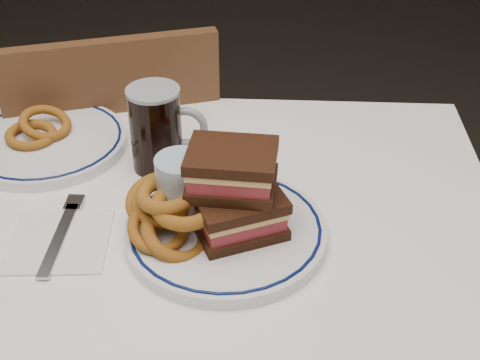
{
  "coord_description": "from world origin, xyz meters",
  "views": [
    {
      "loc": [
        0.27,
        -0.76,
        1.38
      ],
      "look_at": [
        0.23,
        0.02,
        0.84
      ],
      "focal_mm": 50.0,
      "sensor_mm": 36.0,
      "label": 1
    }
  ],
  "objects_px": {
    "far_plate": "(46,142)",
    "reuben_sandwich": "(235,191)",
    "chair_far": "(122,187)",
    "beer_mug": "(158,128)",
    "main_plate": "(226,231)"
  },
  "relations": [
    {
      "from": "main_plate",
      "to": "beer_mug",
      "type": "height_order",
      "value": "beer_mug"
    },
    {
      "from": "chair_far",
      "to": "reuben_sandwich",
      "type": "xyz_separation_m",
      "value": [
        0.29,
        -0.48,
        0.35
      ]
    },
    {
      "from": "reuben_sandwich",
      "to": "far_plate",
      "type": "bearing_deg",
      "value": 146.45
    },
    {
      "from": "chair_far",
      "to": "beer_mug",
      "type": "bearing_deg",
      "value": -62.77
    },
    {
      "from": "far_plate",
      "to": "chair_far",
      "type": "bearing_deg",
      "value": 77.15
    },
    {
      "from": "reuben_sandwich",
      "to": "far_plate",
      "type": "xyz_separation_m",
      "value": [
        -0.35,
        0.23,
        -0.07
      ]
    },
    {
      "from": "main_plate",
      "to": "chair_far",
      "type": "bearing_deg",
      "value": 119.93
    },
    {
      "from": "chair_far",
      "to": "far_plate",
      "type": "height_order",
      "value": "chair_far"
    },
    {
      "from": "reuben_sandwich",
      "to": "chair_far",
      "type": "bearing_deg",
      "value": 121.27
    },
    {
      "from": "chair_far",
      "to": "main_plate",
      "type": "height_order",
      "value": "chair_far"
    },
    {
      "from": "far_plate",
      "to": "reuben_sandwich",
      "type": "bearing_deg",
      "value": -33.55
    },
    {
      "from": "chair_far",
      "to": "beer_mug",
      "type": "xyz_separation_m",
      "value": [
        0.15,
        -0.3,
        0.34
      ]
    },
    {
      "from": "chair_far",
      "to": "reuben_sandwich",
      "type": "relative_size",
      "value": 5.91
    },
    {
      "from": "reuben_sandwich",
      "to": "beer_mug",
      "type": "relative_size",
      "value": 1.04
    },
    {
      "from": "reuben_sandwich",
      "to": "far_plate",
      "type": "height_order",
      "value": "reuben_sandwich"
    }
  ]
}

